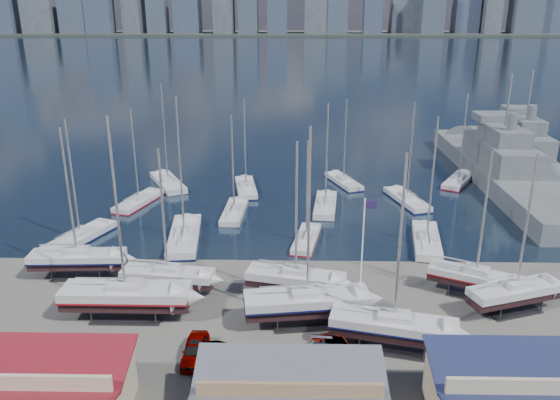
{
  "coord_description": "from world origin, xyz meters",
  "views": [
    {
      "loc": [
        -0.05,
        -54.19,
        25.98
      ],
      "look_at": [
        -1.3,
        8.0,
        4.22
      ],
      "focal_mm": 35.0,
      "sensor_mm": 36.0,
      "label": 1
    }
  ],
  "objects_px": {
    "naval_ship_west": "(520,156)",
    "flagpole": "(363,253)",
    "naval_ship_east": "(499,171)",
    "car_a": "(195,350)",
    "sailboat_cradle_0": "(77,259)"
  },
  "relations": [
    {
      "from": "naval_ship_west",
      "to": "naval_ship_east",
      "type": "bearing_deg",
      "value": 146.26
    },
    {
      "from": "car_a",
      "to": "flagpole",
      "type": "bearing_deg",
      "value": 22.66
    },
    {
      "from": "naval_ship_west",
      "to": "car_a",
      "type": "relative_size",
      "value": 9.57
    },
    {
      "from": "sailboat_cradle_0",
      "to": "flagpole",
      "type": "xyz_separation_m",
      "value": [
        27.78,
        -7.92,
        4.54
      ]
    },
    {
      "from": "naval_ship_west",
      "to": "car_a",
      "type": "bearing_deg",
      "value": 143.36
    },
    {
      "from": "sailboat_cradle_0",
      "to": "car_a",
      "type": "xyz_separation_m",
      "value": [
        14.26,
        -13.67,
        -1.25
      ]
    },
    {
      "from": "naval_ship_west",
      "to": "flagpole",
      "type": "relative_size",
      "value": 3.91
    },
    {
      "from": "sailboat_cradle_0",
      "to": "naval_ship_east",
      "type": "height_order",
      "value": "naval_ship_east"
    },
    {
      "from": "naval_ship_west",
      "to": "flagpole",
      "type": "distance_m",
      "value": 62.44
    },
    {
      "from": "flagpole",
      "to": "car_a",
      "type": "bearing_deg",
      "value": -156.94
    },
    {
      "from": "sailboat_cradle_0",
      "to": "naval_ship_west",
      "type": "relative_size",
      "value": 0.35
    },
    {
      "from": "naval_ship_east",
      "to": "car_a",
      "type": "bearing_deg",
      "value": 140.29
    },
    {
      "from": "flagpole",
      "to": "naval_ship_west",
      "type": "bearing_deg",
      "value": 56.56
    },
    {
      "from": "naval_ship_west",
      "to": "flagpole",
      "type": "height_order",
      "value": "naval_ship_west"
    },
    {
      "from": "sailboat_cradle_0",
      "to": "flagpole",
      "type": "height_order",
      "value": "sailboat_cradle_0"
    }
  ]
}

